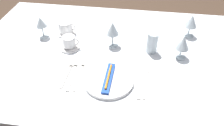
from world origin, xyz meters
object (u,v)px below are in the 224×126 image
(wine_glass_centre, at_px, (191,22))
(drink_tumbler, at_px, (152,43))
(toothbrush_package, at_px, (109,78))
(wine_glass_far, at_px, (41,23))
(spoon_soup, at_px, (146,80))
(dinner_plate, at_px, (109,80))
(dinner_knife, at_px, (140,83))
(wine_glass_right, at_px, (113,30))
(coffee_cup_right, at_px, (69,42))
(wine_glass_left, at_px, (183,43))
(fork_salad, at_px, (68,73))
(fork_outer, at_px, (80,74))
(fork_inner, at_px, (73,74))
(coffee_cup_left, at_px, (66,27))

(wine_glass_centre, relative_size, drink_tumbler, 1.18)
(toothbrush_package, height_order, wine_glass_far, wine_glass_far)
(drink_tumbler, bearing_deg, spoon_soup, -95.67)
(dinner_plate, bearing_deg, spoon_soup, 11.43)
(dinner_knife, bearing_deg, wine_glass_right, 121.32)
(toothbrush_package, xyz_separation_m, wine_glass_far, (-0.47, 0.34, 0.07))
(coffee_cup_right, xyz_separation_m, wine_glass_centre, (0.72, 0.24, 0.06))
(dinner_plate, xyz_separation_m, wine_glass_far, (-0.47, 0.34, 0.09))
(wine_glass_far, bearing_deg, wine_glass_right, -3.79)
(toothbrush_package, relative_size, wine_glass_left, 1.49)
(wine_glass_centre, bearing_deg, wine_glass_right, -159.40)
(toothbrush_package, distance_m, fork_salad, 0.22)
(spoon_soup, distance_m, drink_tumbler, 0.25)
(dinner_plate, height_order, wine_glass_centre, wine_glass_centre)
(fork_outer, bearing_deg, wine_glass_left, 22.96)
(spoon_soup, distance_m, wine_glass_centre, 0.53)
(coffee_cup_right, bearing_deg, dinner_knife, -28.92)
(wine_glass_centre, bearing_deg, wine_glass_far, -170.98)
(wine_glass_left, bearing_deg, dinner_knife, -131.07)
(fork_inner, height_order, wine_glass_right, wine_glass_right)
(fork_outer, xyz_separation_m, wine_glass_right, (0.13, 0.28, 0.11))
(dinner_plate, height_order, fork_outer, dinner_plate)
(coffee_cup_left, bearing_deg, wine_glass_left, -11.61)
(coffee_cup_left, relative_size, wine_glass_far, 0.80)
(dinner_knife, height_order, wine_glass_right, wine_glass_right)
(wine_glass_centre, bearing_deg, toothbrush_package, -132.40)
(toothbrush_package, height_order, wine_glass_right, wine_glass_right)
(coffee_cup_left, bearing_deg, toothbrush_package, -49.29)
(drink_tumbler, bearing_deg, wine_glass_left, -10.99)
(wine_glass_far, height_order, drink_tumbler, wine_glass_far)
(coffee_cup_left, xyz_separation_m, wine_glass_far, (-0.13, -0.06, 0.05))
(coffee_cup_right, height_order, drink_tumbler, drink_tumbler)
(fork_outer, relative_size, drink_tumbler, 1.83)
(dinner_plate, height_order, fork_inner, dinner_plate)
(coffee_cup_left, bearing_deg, coffee_cup_right, -65.52)
(dinner_plate, bearing_deg, fork_inner, 173.05)
(dinner_plate, relative_size, coffee_cup_right, 2.56)
(drink_tumbler, bearing_deg, wine_glass_right, 173.35)
(fork_salad, bearing_deg, toothbrush_package, -6.58)
(fork_salad, relative_size, coffee_cup_right, 2.06)
(toothbrush_package, xyz_separation_m, spoon_soup, (0.18, 0.04, -0.02))
(coffee_cup_right, xyz_separation_m, wine_glass_far, (-0.20, 0.09, 0.05))
(wine_glass_far, bearing_deg, toothbrush_package, -35.56)
(fork_outer, relative_size, spoon_soup, 1.05)
(spoon_soup, bearing_deg, wine_glass_centre, 60.06)
(toothbrush_package, height_order, coffee_cup_right, coffee_cup_right)
(dinner_plate, distance_m, dinner_knife, 0.16)
(dinner_plate, relative_size, coffee_cup_left, 2.29)
(toothbrush_package, distance_m, coffee_cup_right, 0.37)
(coffee_cup_right, bearing_deg, fork_salad, -76.78)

